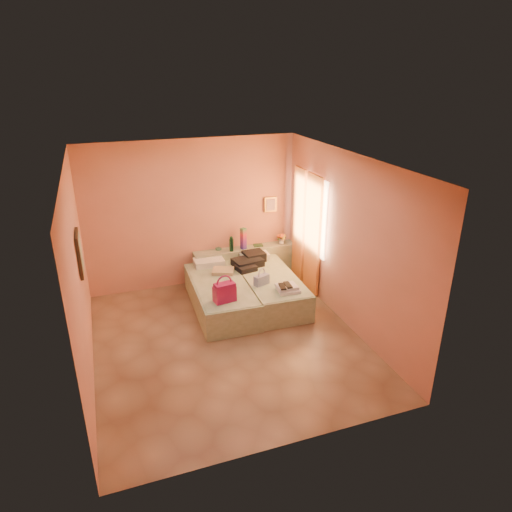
{
  "coord_description": "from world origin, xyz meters",
  "views": [
    {
      "loc": [
        -1.61,
        -5.85,
        3.98
      ],
      "look_at": [
        0.76,
        0.85,
        1.0
      ],
      "focal_mm": 32.0,
      "sensor_mm": 36.0,
      "label": 1
    }
  ],
  "objects_px": {
    "green_book": "(258,245)",
    "magenta_handbag": "(224,292)",
    "headboard_ledge": "(245,263)",
    "water_bottle": "(231,244)",
    "flower_vase": "(282,238)",
    "bed_left": "(221,296)",
    "blue_handbag": "(262,280)",
    "bed_right": "(269,288)",
    "towel_stack": "(288,288)"
  },
  "relations": [
    {
      "from": "headboard_ledge",
      "to": "magenta_handbag",
      "type": "bearing_deg",
      "value": -117.9
    },
    {
      "from": "headboard_ledge",
      "to": "blue_handbag",
      "type": "bearing_deg",
      "value": -96.21
    },
    {
      "from": "bed_right",
      "to": "water_bottle",
      "type": "xyz_separation_m",
      "value": [
        -0.4,
        0.98,
        0.54
      ]
    },
    {
      "from": "green_book",
      "to": "flower_vase",
      "type": "xyz_separation_m",
      "value": [
        0.49,
        -0.04,
        0.11
      ]
    },
    {
      "from": "bed_right",
      "to": "flower_vase",
      "type": "height_order",
      "value": "flower_vase"
    },
    {
      "from": "magenta_handbag",
      "to": "blue_handbag",
      "type": "xyz_separation_m",
      "value": [
        0.76,
        0.36,
        -0.07
      ]
    },
    {
      "from": "green_book",
      "to": "magenta_handbag",
      "type": "height_order",
      "value": "magenta_handbag"
    },
    {
      "from": "bed_left",
      "to": "green_book",
      "type": "bearing_deg",
      "value": 46.55
    },
    {
      "from": "magenta_handbag",
      "to": "blue_handbag",
      "type": "distance_m",
      "value": 0.84
    },
    {
      "from": "flower_vase",
      "to": "towel_stack",
      "type": "height_order",
      "value": "flower_vase"
    },
    {
      "from": "bed_right",
      "to": "water_bottle",
      "type": "height_order",
      "value": "water_bottle"
    },
    {
      "from": "blue_handbag",
      "to": "water_bottle",
      "type": "bearing_deg",
      "value": 75.11
    },
    {
      "from": "blue_handbag",
      "to": "bed_right",
      "type": "bearing_deg",
      "value": 28.93
    },
    {
      "from": "headboard_ledge",
      "to": "blue_handbag",
      "type": "distance_m",
      "value": 1.38
    },
    {
      "from": "bed_right",
      "to": "blue_handbag",
      "type": "distance_m",
      "value": 0.52
    },
    {
      "from": "water_bottle",
      "to": "magenta_handbag",
      "type": "bearing_deg",
      "value": -110.35
    },
    {
      "from": "bed_left",
      "to": "flower_vase",
      "type": "height_order",
      "value": "flower_vase"
    },
    {
      "from": "flower_vase",
      "to": "blue_handbag",
      "type": "distance_m",
      "value": 1.63
    },
    {
      "from": "headboard_ledge",
      "to": "magenta_handbag",
      "type": "xyz_separation_m",
      "value": [
        -0.91,
        -1.71,
        0.34
      ]
    },
    {
      "from": "headboard_ledge",
      "to": "green_book",
      "type": "height_order",
      "value": "green_book"
    },
    {
      "from": "bed_left",
      "to": "green_book",
      "type": "xyz_separation_m",
      "value": [
        1.08,
        1.07,
        0.41
      ]
    },
    {
      "from": "bed_right",
      "to": "towel_stack",
      "type": "bearing_deg",
      "value": -80.76
    },
    {
      "from": "water_bottle",
      "to": "towel_stack",
      "type": "height_order",
      "value": "water_bottle"
    },
    {
      "from": "bed_left",
      "to": "water_bottle",
      "type": "relative_size",
      "value": 7.09
    },
    {
      "from": "blue_handbag",
      "to": "headboard_ledge",
      "type": "bearing_deg",
      "value": 62.28
    },
    {
      "from": "headboard_ledge",
      "to": "bed_right",
      "type": "bearing_deg",
      "value": -84.46
    },
    {
      "from": "magenta_handbag",
      "to": "water_bottle",
      "type": "bearing_deg",
      "value": 61.15
    },
    {
      "from": "headboard_ledge",
      "to": "green_book",
      "type": "relative_size",
      "value": 11.42
    },
    {
      "from": "blue_handbag",
      "to": "towel_stack",
      "type": "height_order",
      "value": "blue_handbag"
    },
    {
      "from": "water_bottle",
      "to": "flower_vase",
      "type": "bearing_deg",
      "value": 2.3
    },
    {
      "from": "flower_vase",
      "to": "blue_handbag",
      "type": "height_order",
      "value": "flower_vase"
    },
    {
      "from": "bed_left",
      "to": "towel_stack",
      "type": "bearing_deg",
      "value": -32.73
    },
    {
      "from": "green_book",
      "to": "flower_vase",
      "type": "distance_m",
      "value": 0.5
    },
    {
      "from": "bed_left",
      "to": "bed_right",
      "type": "distance_m",
      "value": 0.9
    },
    {
      "from": "water_bottle",
      "to": "flower_vase",
      "type": "xyz_separation_m",
      "value": [
        1.07,
        0.04,
        -0.02
      ]
    },
    {
      "from": "flower_vase",
      "to": "towel_stack",
      "type": "xyz_separation_m",
      "value": [
        -0.58,
        -1.71,
        -0.23
      ]
    },
    {
      "from": "green_book",
      "to": "blue_handbag",
      "type": "relative_size",
      "value": 0.67
    },
    {
      "from": "bed_right",
      "to": "water_bottle",
      "type": "relative_size",
      "value": 7.09
    },
    {
      "from": "blue_handbag",
      "to": "towel_stack",
      "type": "bearing_deg",
      "value": -70.13
    },
    {
      "from": "bed_right",
      "to": "blue_handbag",
      "type": "bearing_deg",
      "value": -127.63
    },
    {
      "from": "bed_left",
      "to": "blue_handbag",
      "type": "distance_m",
      "value": 0.79
    },
    {
      "from": "bed_left",
      "to": "magenta_handbag",
      "type": "xyz_separation_m",
      "value": [
        -0.11,
        -0.66,
        0.41
      ]
    },
    {
      "from": "bed_left",
      "to": "towel_stack",
      "type": "height_order",
      "value": "towel_stack"
    },
    {
      "from": "magenta_handbag",
      "to": "blue_handbag",
      "type": "relative_size",
      "value": 1.27
    },
    {
      "from": "headboard_ledge",
      "to": "towel_stack",
      "type": "xyz_separation_m",
      "value": [
        0.19,
        -1.73,
        0.23
      ]
    },
    {
      "from": "bed_right",
      "to": "green_book",
      "type": "xyz_separation_m",
      "value": [
        0.18,
        1.07,
        0.41
      ]
    },
    {
      "from": "water_bottle",
      "to": "flower_vase",
      "type": "height_order",
      "value": "water_bottle"
    },
    {
      "from": "bed_left",
      "to": "water_bottle",
      "type": "bearing_deg",
      "value": 64.89
    },
    {
      "from": "blue_handbag",
      "to": "towel_stack",
      "type": "distance_m",
      "value": 0.51
    },
    {
      "from": "headboard_ledge",
      "to": "flower_vase",
      "type": "relative_size",
      "value": 8.15
    }
  ]
}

